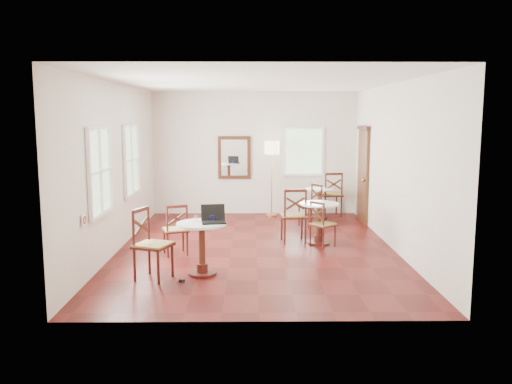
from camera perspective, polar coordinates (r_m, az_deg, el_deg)
ground at (r=9.71m, az=0.02°, el=-6.11°), size 7.00×7.00×0.00m
room_shell at (r=9.69m, az=-0.36°, el=5.19°), size 5.02×7.02×3.01m
cafe_table_near at (r=8.03m, az=-5.91°, el=-5.52°), size 0.77×0.77×0.81m
cafe_table_mid at (r=9.98m, az=6.87°, el=-2.91°), size 0.74×0.74×0.79m
cafe_table_back at (r=12.52m, az=6.93°, el=-0.86°), size 0.67×0.67×0.71m
chair_near_a at (r=9.26m, az=-8.74°, el=-4.06°), size 0.53×0.53×0.90m
chair_near_b at (r=7.94m, az=-11.31°, el=-5.59°), size 0.63×0.63×1.06m
chair_mid_a at (r=10.05m, az=4.13°, el=-2.56°), size 0.53×0.53×1.06m
chair_mid_b at (r=9.79m, az=7.20°, el=-3.47°), size 0.56×0.56×0.86m
chair_back_a at (r=12.83m, az=8.22°, el=-0.23°), size 0.56×0.56×1.07m
chair_back_b at (r=11.62m, az=6.03°, el=-1.44°), size 0.59×0.59×0.93m
floor_lamp at (r=12.60m, az=1.74°, el=4.31°), size 0.35×0.35×1.82m
laptop at (r=7.99m, az=-4.66°, el=-2.84°), size 0.41×0.36×0.26m
mouse at (r=7.90m, az=-5.34°, el=-3.33°), size 0.09×0.08×0.03m
navy_mug at (r=8.05m, az=-4.78°, el=-2.86°), size 0.13×0.08×0.10m
water_glass at (r=8.04m, az=-6.58°, el=-2.88°), size 0.06×0.06×0.11m
power_adapter at (r=7.87m, az=-8.08°, el=-9.51°), size 0.09×0.05×0.04m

